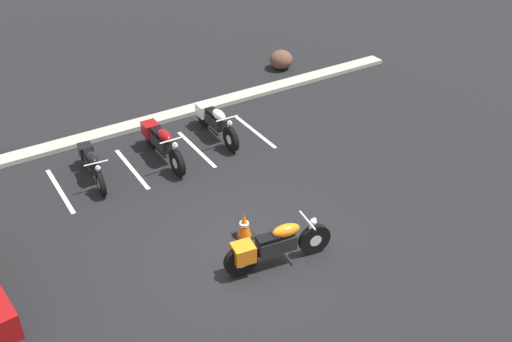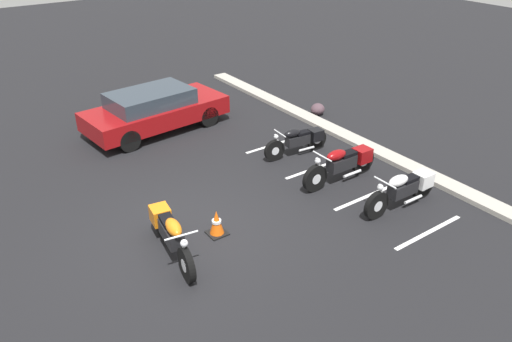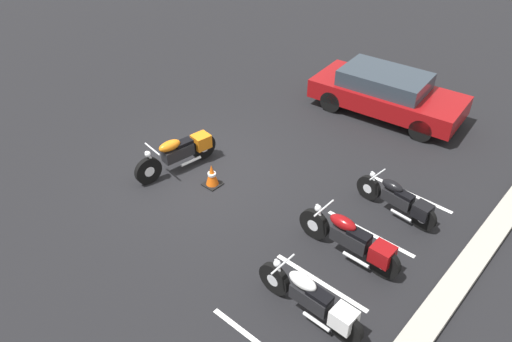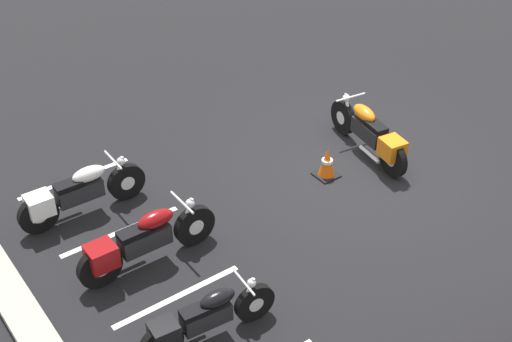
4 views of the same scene
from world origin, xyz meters
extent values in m
plane|color=black|center=(0.00, 0.00, 0.00)|extent=(60.00, 60.00, 0.00)
cylinder|color=black|center=(1.15, -0.65, 0.34)|extent=(0.70, 0.22, 0.69)
cylinder|color=silver|center=(1.15, -0.65, 0.34)|extent=(0.28, 0.17, 0.26)
cylinder|color=black|center=(-0.44, -0.42, 0.34)|extent=(0.70, 0.22, 0.69)
cylinder|color=silver|center=(-0.44, -0.42, 0.34)|extent=(0.28, 0.17, 0.26)
cube|color=black|center=(0.31, -0.53, 0.50)|extent=(0.82, 0.40, 0.31)
ellipsoid|color=orange|center=(0.51, -0.56, 0.78)|extent=(0.61, 0.35, 0.25)
cube|color=black|center=(0.13, -0.51, 0.71)|extent=(0.49, 0.31, 0.08)
cube|color=orange|center=(-0.39, -0.43, 0.53)|extent=(0.46, 0.43, 0.35)
cylinder|color=silver|center=(1.03, -0.64, 0.61)|extent=(0.28, 0.10, 0.55)
cylinder|color=silver|center=(0.97, -0.63, 0.88)|extent=(0.13, 0.64, 0.04)
sphere|color=silver|center=(1.10, -0.65, 0.80)|extent=(0.15, 0.15, 0.15)
cylinder|color=silver|center=(0.07, -0.35, 0.19)|extent=(0.58, 0.15, 0.07)
cylinder|color=black|center=(-1.81, 3.61, 0.30)|extent=(0.16, 0.61, 0.60)
cylinder|color=silver|center=(-1.81, 3.61, 0.30)|extent=(0.13, 0.24, 0.23)
cylinder|color=black|center=(-1.69, 5.02, 0.30)|extent=(0.16, 0.61, 0.60)
cylinder|color=silver|center=(-1.69, 5.02, 0.30)|extent=(0.13, 0.24, 0.23)
cube|color=black|center=(-1.74, 4.36, 0.44)|extent=(0.32, 0.71, 0.27)
ellipsoid|color=black|center=(-1.76, 4.18, 0.68)|extent=(0.28, 0.53, 0.22)
cube|color=black|center=(-1.73, 4.52, 0.62)|extent=(0.25, 0.42, 0.07)
cube|color=black|center=(-1.69, 4.97, 0.46)|extent=(0.36, 0.39, 0.31)
cylinder|color=silver|center=(-1.80, 3.72, 0.54)|extent=(0.08, 0.24, 0.48)
cylinder|color=silver|center=(-1.80, 3.78, 0.77)|extent=(0.56, 0.08, 0.03)
sphere|color=silver|center=(-1.81, 3.66, 0.70)|extent=(0.13, 0.13, 0.13)
cylinder|color=silver|center=(-1.60, 4.58, 0.17)|extent=(0.11, 0.50, 0.06)
cylinder|color=black|center=(0.05, 3.43, 0.35)|extent=(0.13, 0.69, 0.69)
cylinder|color=silver|center=(0.05, 3.43, 0.35)|extent=(0.13, 0.26, 0.26)
cylinder|color=black|center=(0.06, 5.06, 0.35)|extent=(0.13, 0.69, 0.69)
cylinder|color=silver|center=(0.06, 5.06, 0.35)|extent=(0.13, 0.26, 0.26)
cube|color=black|center=(0.06, 4.30, 0.50)|extent=(0.30, 0.80, 0.31)
ellipsoid|color=maroon|center=(0.06, 4.09, 0.79)|extent=(0.27, 0.59, 0.25)
cube|color=black|center=(0.06, 4.48, 0.71)|extent=(0.25, 0.46, 0.08)
cube|color=maroon|center=(0.06, 5.00, 0.53)|extent=(0.38, 0.42, 0.36)
cylinder|color=silver|center=(0.05, 3.56, 0.62)|extent=(0.06, 0.27, 0.56)
cylinder|color=silver|center=(0.05, 3.62, 0.89)|extent=(0.65, 0.04, 0.04)
sphere|color=silver|center=(0.05, 3.49, 0.81)|extent=(0.15, 0.15, 0.15)
cylinder|color=silver|center=(0.20, 4.56, 0.19)|extent=(0.08, 0.58, 0.07)
cylinder|color=black|center=(1.74, 3.75, 0.33)|extent=(0.13, 0.67, 0.67)
cylinder|color=silver|center=(1.74, 3.75, 0.33)|extent=(0.13, 0.25, 0.25)
cylinder|color=black|center=(1.77, 5.31, 0.33)|extent=(0.13, 0.67, 0.67)
cylinder|color=silver|center=(1.77, 5.31, 0.33)|extent=(0.13, 0.25, 0.25)
cube|color=black|center=(1.75, 4.58, 0.48)|extent=(0.29, 0.77, 0.30)
ellipsoid|color=white|center=(1.75, 4.38, 0.76)|extent=(0.27, 0.57, 0.24)
cube|color=black|center=(1.76, 4.76, 0.69)|extent=(0.25, 0.45, 0.08)
cube|color=white|center=(1.76, 5.26, 0.51)|extent=(0.37, 0.41, 0.34)
cylinder|color=silver|center=(1.74, 3.87, 0.59)|extent=(0.06, 0.26, 0.54)
cylinder|color=silver|center=(1.74, 3.93, 0.86)|extent=(0.63, 0.05, 0.04)
sphere|color=silver|center=(1.74, 3.80, 0.78)|extent=(0.14, 0.14, 0.14)
cylinder|color=silver|center=(1.90, 4.83, 0.18)|extent=(0.08, 0.56, 0.07)
cylinder|color=black|center=(-4.65, 0.63, 0.32)|extent=(0.28, 0.66, 0.64)
cube|color=#A8A399|center=(0.00, 6.26, 0.06)|extent=(18.00, 0.50, 0.12)
ellipsoid|color=brown|center=(5.83, 7.50, 0.31)|extent=(1.09, 1.08, 0.62)
cube|color=black|center=(0.22, 0.55, 0.01)|extent=(0.40, 0.40, 0.03)
cone|color=#EA590F|center=(0.22, 0.55, 0.29)|extent=(0.32, 0.32, 0.57)
cylinder|color=white|center=(0.22, 0.55, 0.32)|extent=(0.20, 0.20, 0.06)
cube|color=white|center=(-2.62, 4.29, 0.00)|extent=(0.10, 2.10, 0.00)
cube|color=white|center=(-0.81, 4.29, 0.00)|extent=(0.10, 2.10, 0.00)
cube|color=white|center=(0.99, 4.29, 0.00)|extent=(0.10, 2.10, 0.00)
cube|color=white|center=(2.79, 4.29, 0.00)|extent=(0.10, 2.10, 0.00)
camera|label=1|loc=(-4.80, -7.99, 8.10)|focal=42.00mm
camera|label=2|loc=(7.82, -3.79, 6.24)|focal=35.00mm
camera|label=3|loc=(6.63, 7.62, 7.39)|focal=35.00mm
camera|label=4|loc=(-7.49, 7.70, 7.53)|focal=50.00mm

